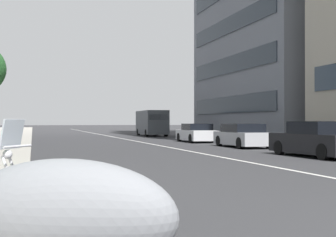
{
  "coord_description": "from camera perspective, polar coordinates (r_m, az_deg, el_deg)",
  "views": [
    {
      "loc": [
        -3.91,
        7.34,
        1.43
      ],
      "look_at": [
        10.43,
        3.05,
        1.54
      ],
      "focal_mm": 48.49,
      "sensor_mm": 36.0,
      "label": 1
    }
  ],
  "objects": [
    {
      "name": "lane_centre_stripe",
      "position": [
        39.62,
        -5.96,
        -2.49
      ],
      "size": [
        110.0,
        0.16,
        0.01
      ],
      "primitive_type": "cube",
      "color": "silver",
      "rests_on": "ground"
    },
    {
      "name": "motorcycle_nearest_camera",
      "position": [
        4.2,
        -12.97,
        -11.82
      ],
      "size": [
        1.66,
        2.17,
        1.11
      ],
      "rotation": [
        0.0,
        0.0,
        1.09
      ],
      "color": "gray",
      "rests_on": "ground"
    },
    {
      "name": "motorcycle_mid_row",
      "position": [
        6.68,
        -14.49,
        -8.97
      ],
      "size": [
        1.39,
        1.82,
        1.47
      ],
      "rotation": [
        0.0,
        0.0,
        0.93
      ],
      "color": "black",
      "rests_on": "ground"
    },
    {
      "name": "car_lead_in_lane",
      "position": [
        19.56,
        18.27,
        -2.62
      ],
      "size": [
        4.54,
        2.03,
        1.45
      ],
      "rotation": [
        0.0,
        0.0,
        0.04
      ],
      "color": "black",
      "rests_on": "ground"
    },
    {
      "name": "car_following_behind",
      "position": [
        25.98,
        9.41,
        -2.19
      ],
      "size": [
        4.46,
        2.01,
        1.32
      ],
      "rotation": [
        0.0,
        0.0,
        -0.02
      ],
      "color": "#B7B7BC",
      "rests_on": "ground"
    },
    {
      "name": "car_far_down_avenue",
      "position": [
        32.07,
        3.6,
        -1.88
      ],
      "size": [
        4.14,
        1.94,
        1.31
      ],
      "rotation": [
        0.0,
        0.0,
        -0.02
      ],
      "color": "silver",
      "rests_on": "ground"
    },
    {
      "name": "delivery_van_ahead",
      "position": [
        45.93,
        -2.06,
        -0.5
      ],
      "size": [
        6.22,
        2.35,
        2.55
      ],
      "rotation": [
        0.0,
        0.0,
        -0.03
      ],
      "color": "#4C5156",
      "rests_on": "ground"
    },
    {
      "name": "street_lamp_with_banners",
      "position": [
        20.12,
        -19.76,
        10.97
      ],
      "size": [
        1.26,
        2.6,
        8.93
      ],
      "color": "#232326",
      "rests_on": "sidewalk_right_plaza"
    }
  ]
}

